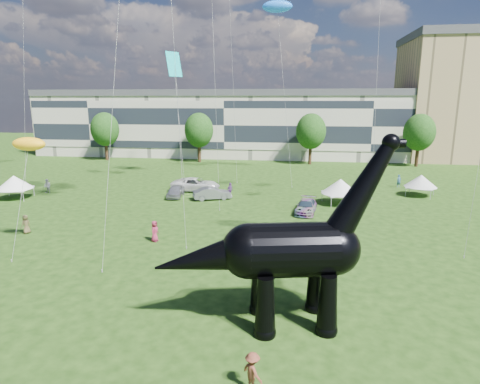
# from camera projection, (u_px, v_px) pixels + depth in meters

# --- Properties ---
(ground) EXTENTS (220.00, 220.00, 0.00)m
(ground) POSITION_uv_depth(u_px,v_px,m) (188.00, 318.00, 20.97)
(ground) COLOR #16330C
(ground) RESTS_ON ground
(terrace_row) EXTENTS (78.00, 11.00, 12.00)m
(terrace_row) POSITION_uv_depth(u_px,v_px,m) (229.00, 126.00, 80.54)
(terrace_row) COLOR beige
(terrace_row) RESTS_ON ground
(tree_far_left) EXTENTS (5.20, 5.20, 9.44)m
(tree_far_left) POSITION_uv_depth(u_px,v_px,m) (105.00, 127.00, 74.70)
(tree_far_left) COLOR #382314
(tree_far_left) RESTS_ON ground
(tree_mid_left) EXTENTS (5.20, 5.20, 9.44)m
(tree_mid_left) POSITION_uv_depth(u_px,v_px,m) (199.00, 127.00, 72.32)
(tree_mid_left) COLOR #382314
(tree_mid_left) RESTS_ON ground
(tree_mid_right) EXTENTS (5.20, 5.20, 9.44)m
(tree_mid_right) POSITION_uv_depth(u_px,v_px,m) (311.00, 128.00, 69.67)
(tree_mid_right) COLOR #382314
(tree_mid_right) RESTS_ON ground
(tree_far_right) EXTENTS (5.20, 5.20, 9.44)m
(tree_far_right) POSITION_uv_depth(u_px,v_px,m) (420.00, 129.00, 67.29)
(tree_far_right) COLOR #382314
(tree_far_right) RESTS_ON ground
(dinosaur_sculpture) EXTENTS (12.24, 4.47, 9.98)m
(dinosaur_sculpture) POSITION_uv_depth(u_px,v_px,m) (283.00, 253.00, 19.72)
(dinosaur_sculpture) COLOR black
(dinosaur_sculpture) RESTS_ON ground
(car_silver) EXTENTS (2.01, 4.22, 1.39)m
(car_silver) POSITION_uv_depth(u_px,v_px,m) (175.00, 191.00, 46.96)
(car_silver) COLOR #B5B6BA
(car_silver) RESTS_ON ground
(car_grey) EXTENTS (4.58, 3.02, 1.43)m
(car_grey) POSITION_uv_depth(u_px,v_px,m) (212.00, 193.00, 45.77)
(car_grey) COLOR gray
(car_grey) RESTS_ON ground
(car_white) EXTENTS (6.08, 2.91, 1.67)m
(car_white) POSITION_uv_depth(u_px,v_px,m) (196.00, 185.00, 49.95)
(car_white) COLOR silver
(car_white) RESTS_ON ground
(car_dark) EXTENTS (2.49, 4.80, 1.33)m
(car_dark) POSITION_uv_depth(u_px,v_px,m) (306.00, 207.00, 40.32)
(car_dark) COLOR #595960
(car_dark) RESTS_ON ground
(gazebo_near) EXTENTS (4.91, 4.91, 2.80)m
(gazebo_near) POSITION_uv_depth(u_px,v_px,m) (340.00, 186.00, 43.51)
(gazebo_near) COLOR white
(gazebo_near) RESTS_ON ground
(gazebo_far) EXTENTS (4.84, 4.84, 2.55)m
(gazebo_far) POSITION_uv_depth(u_px,v_px,m) (421.00, 181.00, 47.25)
(gazebo_far) COLOR silver
(gazebo_far) RESTS_ON ground
(gazebo_left) EXTENTS (4.65, 4.65, 2.72)m
(gazebo_left) POSITION_uv_depth(u_px,v_px,m) (14.00, 182.00, 45.89)
(gazebo_left) COLOR white
(gazebo_left) RESTS_ON ground
(visitors) EXTENTS (44.21, 40.86, 1.86)m
(visitors) POSITION_uv_depth(u_px,v_px,m) (241.00, 212.00, 37.51)
(visitors) COLOR brown
(visitors) RESTS_ON ground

